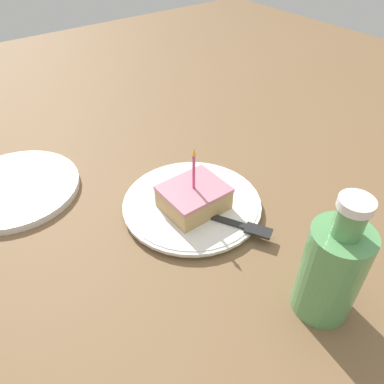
{
  "coord_description": "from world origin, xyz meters",
  "views": [
    {
      "loc": [
        -0.4,
        0.3,
        0.47
      ],
      "look_at": [
        0.01,
        -0.02,
        0.04
      ],
      "focal_mm": 35.0,
      "sensor_mm": 36.0,
      "label": 1
    }
  ],
  "objects_px": {
    "cake_slice": "(194,197)",
    "side_plate": "(15,188)",
    "fork": "(230,222)",
    "plate": "(192,204)",
    "bottle": "(332,269)"
  },
  "relations": [
    {
      "from": "cake_slice",
      "to": "fork",
      "type": "height_order",
      "value": "cake_slice"
    },
    {
      "from": "cake_slice",
      "to": "side_plate",
      "type": "bearing_deg",
      "value": 42.51
    },
    {
      "from": "cake_slice",
      "to": "bottle",
      "type": "xyz_separation_m",
      "value": [
        -0.26,
        -0.03,
        0.04
      ]
    },
    {
      "from": "cake_slice",
      "to": "side_plate",
      "type": "xyz_separation_m",
      "value": [
        0.26,
        0.24,
        -0.03
      ]
    },
    {
      "from": "fork",
      "to": "side_plate",
      "type": "relative_size",
      "value": 0.65
    },
    {
      "from": "bottle",
      "to": "side_plate",
      "type": "height_order",
      "value": "bottle"
    },
    {
      "from": "plate",
      "to": "fork",
      "type": "distance_m",
      "value": 0.09
    },
    {
      "from": "plate",
      "to": "cake_slice",
      "type": "xyz_separation_m",
      "value": [
        -0.01,
        0.01,
        0.03
      ]
    },
    {
      "from": "bottle",
      "to": "cake_slice",
      "type": "bearing_deg",
      "value": 5.84
    },
    {
      "from": "plate",
      "to": "bottle",
      "type": "bearing_deg",
      "value": -175.81
    },
    {
      "from": "fork",
      "to": "side_plate",
      "type": "distance_m",
      "value": 0.43
    },
    {
      "from": "cake_slice",
      "to": "side_plate",
      "type": "relative_size",
      "value": 0.51
    },
    {
      "from": "fork",
      "to": "side_plate",
      "type": "xyz_separation_m",
      "value": [
        0.33,
        0.27,
        -0.01
      ]
    },
    {
      "from": "fork",
      "to": "cake_slice",
      "type": "bearing_deg",
      "value": 18.6
    },
    {
      "from": "cake_slice",
      "to": "side_plate",
      "type": "distance_m",
      "value": 0.36
    }
  ]
}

